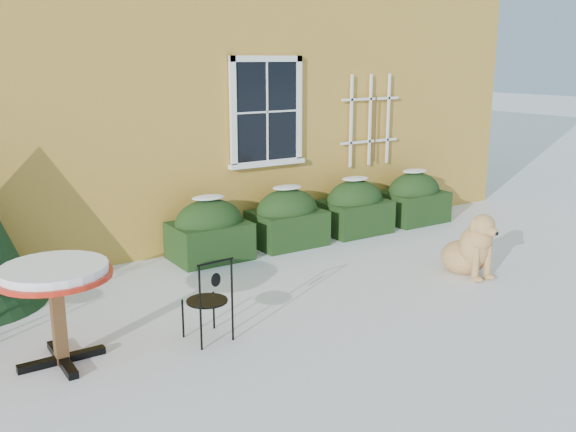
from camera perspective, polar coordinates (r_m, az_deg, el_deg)
ground at (r=7.24m, az=4.39°, el=-8.54°), size 80.00×80.00×0.00m
house at (r=12.96m, az=-15.25°, el=15.44°), size 12.40×8.40×6.40m
hedge_row at (r=10.00m, az=3.05°, el=0.25°), size 4.95×0.80×0.91m
bistro_table at (r=6.17m, az=-20.00°, el=-5.55°), size 1.02×1.02×0.95m
patio_chair_near at (r=6.44m, az=-7.04°, el=-7.36°), size 0.42×0.42×0.87m
dog at (r=8.63m, az=15.95°, el=-2.84°), size 0.62×0.96×0.88m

